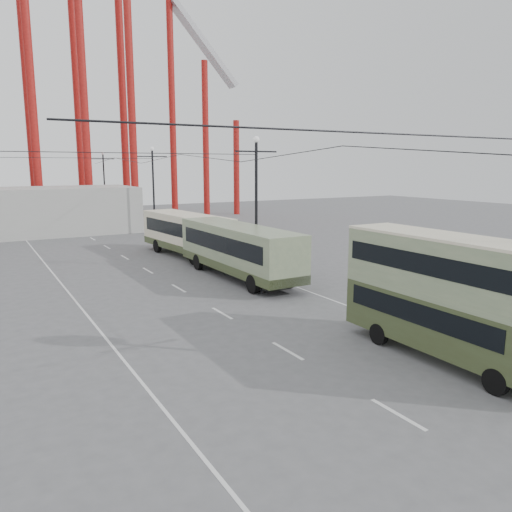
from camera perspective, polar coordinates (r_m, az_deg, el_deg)
ground at (r=18.19m, az=13.53°, el=-13.87°), size 160.00×160.00×0.00m
road_markings at (r=34.19m, az=-10.85°, el=-2.31°), size 12.52×120.00×0.01m
lamp_post_mid at (r=34.61m, az=0.03°, el=5.85°), size 3.20×0.44×9.32m
lamp_post_far at (r=54.75m, az=-11.63°, el=7.28°), size 3.20×0.44×9.32m
lamp_post_distant at (r=75.93m, az=-16.93°, el=7.83°), size 3.20×0.44×9.32m
roller_coaster at (r=71.13m, az=-23.60°, el=22.12°), size 52.95×5.00×55.48m
fairground_shed at (r=59.37m, az=-24.45°, el=4.68°), size 22.00×10.00×5.00m
double_decker_bus at (r=20.12m, az=21.16°, el=-3.83°), size 2.28×8.94×4.80m
single_decker_green at (r=32.94m, az=-2.06°, el=0.86°), size 2.95×12.34×3.48m
single_decker_cream at (r=41.19m, az=-7.92°, el=2.65°), size 3.78×11.33×3.46m
pedestrian at (r=29.10m, az=0.85°, el=-2.38°), size 0.76×0.55×1.95m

